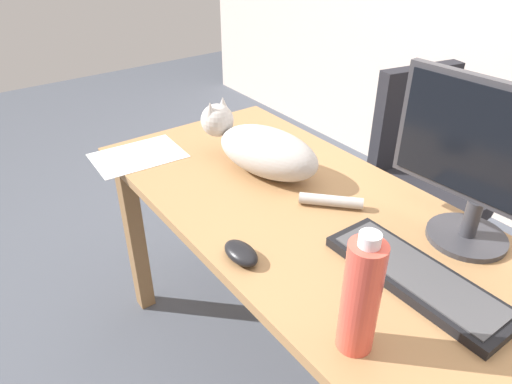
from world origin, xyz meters
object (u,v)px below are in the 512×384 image
Objects in this scene: office_chair at (422,205)px; computer_mouse at (241,253)px; monitor at (488,162)px; keyboard at (418,276)px; spray_bottle at (361,297)px; cat at (262,148)px.

office_chair is 8.69× the size of computer_mouse.
monitor is at bearing 61.72° from computer_mouse.
computer_mouse is at bearing -136.97° from keyboard.
office_chair is 1.99× the size of monitor.
spray_bottle reaches higher than office_chair.
cat is 5.45× the size of computer_mouse.
keyboard is at bearing 99.61° from spray_bottle.
spray_bottle is at bearing -62.45° from office_chair.
cat reaches higher than computer_mouse.
cat is at bearing 178.06° from keyboard.
office_chair reaches higher than cat.
spray_bottle is (0.51, -0.97, 0.44)m from office_chair.
monitor reaches higher than cat.
monitor is 1.79× the size of spray_bottle.
keyboard is (0.46, -0.72, 0.33)m from office_chair.
computer_mouse is (0.32, -0.30, -0.06)m from cat.
keyboard is 0.28m from spray_bottle.
cat is (-0.63, 0.02, 0.07)m from keyboard.
computer_mouse is (-0.28, -0.51, -0.21)m from monitor.
keyboard is 0.63m from cat.
spray_bottle reaches higher than cat.
spray_bottle reaches higher than keyboard.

